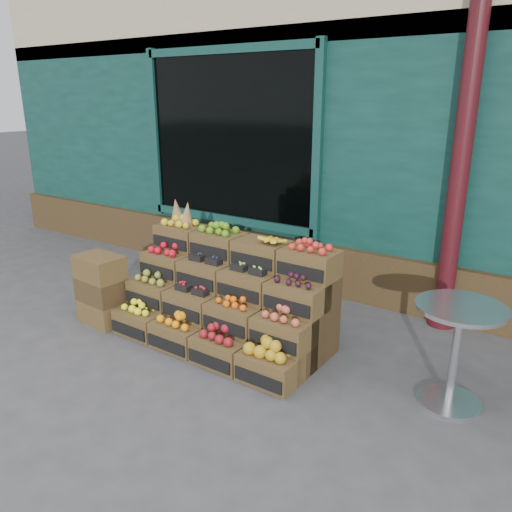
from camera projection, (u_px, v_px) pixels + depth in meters
The scene contains 6 objects.
ground at pixel (229, 377), 4.19m from camera, with size 60.00×60.00×0.00m, color #434346.
shop_facade at pixel (431, 86), 7.49m from camera, with size 12.00×6.24×4.80m.
crate_display at pixel (227, 301), 4.76m from camera, with size 2.03×1.01×1.26m.
spare_crates at pixel (102, 289), 5.11m from camera, with size 0.51×0.37×0.72m.
bistro_table at pixel (456, 344), 3.68m from camera, with size 0.65×0.65×0.82m.
shopkeeper at pixel (237, 190), 7.00m from camera, with size 0.72×0.48×1.99m, color #1D6739.
Camera 1 is at (2.25, -2.92, 2.26)m, focal length 35.00 mm.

